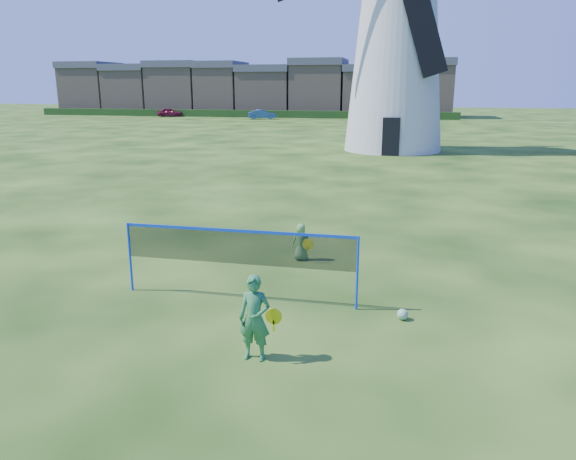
% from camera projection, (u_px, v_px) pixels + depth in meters
% --- Properties ---
extents(ground, '(220.00, 220.00, 0.00)m').
position_uv_depth(ground, '(274.00, 305.00, 11.36)').
color(ground, black).
rests_on(ground, ground).
extents(windmill, '(16.15, 6.69, 20.99)m').
position_uv_depth(windmill, '(397.00, 45.00, 36.55)').
color(windmill, silver).
rests_on(windmill, ground).
extents(badminton_net, '(5.05, 0.05, 1.55)m').
position_uv_depth(badminton_net, '(238.00, 248.00, 11.36)').
color(badminton_net, blue).
rests_on(badminton_net, ground).
extents(player_girl, '(0.69, 0.37, 1.47)m').
position_uv_depth(player_girl, '(255.00, 318.00, 8.94)').
color(player_girl, '#317B43').
rests_on(player_girl, ground).
extents(player_boy, '(0.63, 0.44, 0.97)m').
position_uv_depth(player_boy, '(301.00, 242.00, 14.16)').
color(player_boy, '#619C4B').
rests_on(player_boy, ground).
extents(play_ball, '(0.22, 0.22, 0.22)m').
position_uv_depth(play_ball, '(402.00, 314.00, 10.61)').
color(play_ball, green).
rests_on(play_ball, ground).
extents(terraced_houses, '(60.44, 8.40, 8.19)m').
position_uv_depth(terraced_houses, '(247.00, 89.00, 82.87)').
color(terraced_houses, '#9A7F66').
rests_on(terraced_houses, ground).
extents(hedge, '(62.00, 0.80, 1.00)m').
position_uv_depth(hedge, '(236.00, 114.00, 78.09)').
color(hedge, '#193814').
rests_on(hedge, ground).
extents(car_left, '(3.90, 2.81, 1.23)m').
position_uv_depth(car_left, '(170.00, 112.00, 79.22)').
color(car_left, maroon).
rests_on(car_left, ground).
extents(car_right, '(4.05, 2.20, 1.27)m').
position_uv_depth(car_right, '(262.00, 114.00, 73.27)').
color(car_right, navy).
rests_on(car_right, ground).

